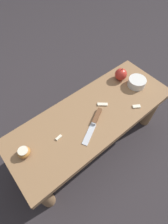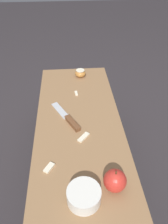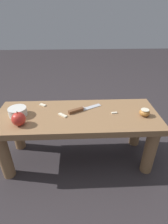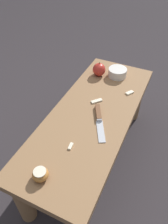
{
  "view_description": "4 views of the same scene",
  "coord_description": "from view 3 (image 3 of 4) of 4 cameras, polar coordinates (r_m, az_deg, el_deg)",
  "views": [
    {
      "loc": [
        0.41,
        0.41,
        1.23
      ],
      "look_at": [
        0.04,
        -0.03,
        0.41
      ],
      "focal_mm": 28.0,
      "sensor_mm": 36.0,
      "label": 1
    },
    {
      "loc": [
        -0.75,
        0.04,
        1.08
      ],
      "look_at": [
        0.04,
        -0.03,
        0.41
      ],
      "focal_mm": 35.0,
      "sensor_mm": 36.0,
      "label": 2
    },
    {
      "loc": [
        0.0,
        -0.96,
        0.97
      ],
      "look_at": [
        0.04,
        -0.03,
        0.41
      ],
      "focal_mm": 28.0,
      "sensor_mm": 36.0,
      "label": 3
    },
    {
      "loc": [
        0.76,
        0.31,
        1.16
      ],
      "look_at": [
        0.04,
        -0.03,
        0.41
      ],
      "focal_mm": 35.0,
      "sensor_mm": 36.0,
      "label": 4
    }
  ],
  "objects": [
    {
      "name": "apple_slice_near_knife",
      "position": [
        1.26,
        -13.34,
        2.23
      ],
      "size": [
        0.05,
        0.04,
        0.01
      ],
      "color": "beige",
      "rests_on": "wooden_bench"
    },
    {
      "name": "apple_cut",
      "position": [
        1.17,
        19.15,
        -0.15
      ],
      "size": [
        0.07,
        0.07,
        0.04
      ],
      "color": "#B27233",
      "rests_on": "wooden_bench"
    },
    {
      "name": "ground_plane",
      "position": [
        1.37,
        -1.89,
        -14.49
      ],
      "size": [
        8.0,
        8.0,
        0.0
      ],
      "primitive_type": "plane",
      "color": "#2D282B"
    },
    {
      "name": "apple_slice_near_bowl",
      "position": [
        1.15,
        9.87,
        -0.3
      ],
      "size": [
        0.04,
        0.02,
        0.01
      ],
      "color": "beige",
      "rests_on": "wooden_bench"
    },
    {
      "name": "apple_whole",
      "position": [
        1.07,
        -20.57,
        -2.15
      ],
      "size": [
        0.08,
        0.08,
        0.09
      ],
      "color": "red",
      "rests_on": "wooden_bench"
    },
    {
      "name": "wooden_bench",
      "position": [
        1.17,
        -2.14,
        -4.19
      ],
      "size": [
        1.05,
        0.4,
        0.38
      ],
      "color": "olive",
      "rests_on": "ground_plane"
    },
    {
      "name": "bowl",
      "position": [
        1.18,
        -20.85,
        0.12
      ],
      "size": [
        0.11,
        0.11,
        0.05
      ],
      "color": "silver",
      "rests_on": "wooden_bench"
    },
    {
      "name": "apple_slice_center",
      "position": [
        1.12,
        -7.02,
        -1.06
      ],
      "size": [
        0.06,
        0.06,
        0.01
      ],
      "color": "beige",
      "rests_on": "wooden_bench"
    },
    {
      "name": "knife",
      "position": [
        1.16,
        -1.17,
        0.8
      ],
      "size": [
        0.23,
        0.14,
        0.02
      ],
      "rotation": [
        0.0,
        0.0,
        0.49
      ],
      "color": "#B7BABF",
      "rests_on": "wooden_bench"
    }
  ]
}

